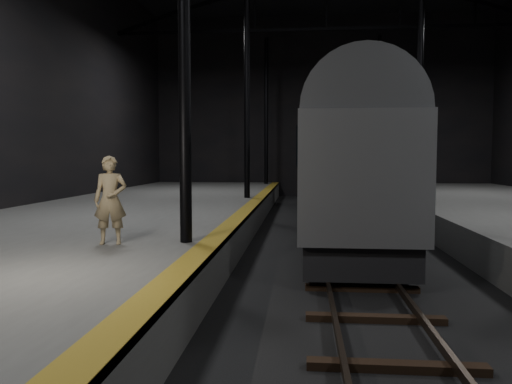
# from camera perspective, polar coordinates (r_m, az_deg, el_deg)

# --- Properties ---
(ground) EXTENTS (44.00, 44.00, 0.00)m
(ground) POSITION_cam_1_polar(r_m,az_deg,el_deg) (14.95, 10.20, -7.07)
(ground) COLOR black
(ground) RESTS_ON ground
(platform_left) EXTENTS (9.00, 43.80, 1.00)m
(platform_left) POSITION_cam_1_polar(r_m,az_deg,el_deg) (16.06, -17.59, -4.61)
(platform_left) COLOR #52524F
(platform_left) RESTS_ON ground
(tactile_strip) EXTENTS (0.50, 43.80, 0.01)m
(tactile_strip) POSITION_cam_1_polar(r_m,az_deg,el_deg) (14.87, -2.35, -3.14)
(tactile_strip) COLOR olive
(tactile_strip) RESTS_ON platform_left
(track) EXTENTS (2.40, 43.00, 0.24)m
(track) POSITION_cam_1_polar(r_m,az_deg,el_deg) (14.93, 10.21, -6.81)
(track) COLOR #3F3328
(track) RESTS_ON ground
(train) EXTENTS (2.84, 18.96, 5.07)m
(train) POSITION_cam_1_polar(r_m,az_deg,el_deg) (19.71, 9.07, 3.88)
(train) COLOR #A9ACB1
(train) RESTS_ON ground
(woman) EXTENTS (0.77, 0.59, 1.89)m
(woman) POSITION_cam_1_polar(r_m,az_deg,el_deg) (11.04, -16.30, -0.89)
(woman) COLOR #9C8760
(woman) RESTS_ON platform_left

